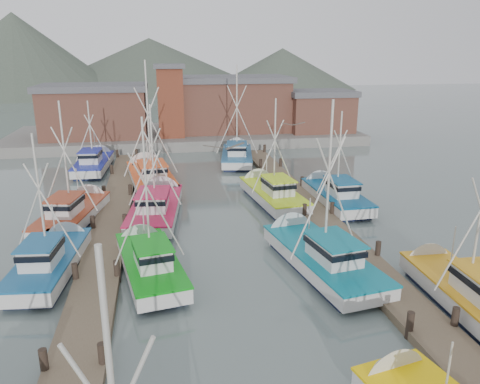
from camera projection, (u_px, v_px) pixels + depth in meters
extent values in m
plane|color=#556662|center=(229.00, 257.00, 26.51)|extent=(260.00, 260.00, 0.00)
cube|color=brown|center=(108.00, 236.00, 29.06)|extent=(2.20, 46.00, 0.40)
cylinder|color=black|center=(45.00, 368.00, 16.56)|extent=(0.30, 0.30, 1.50)
cylinder|color=black|center=(76.00, 277.00, 23.16)|extent=(0.30, 0.30, 1.50)
cylinder|color=black|center=(93.00, 227.00, 29.76)|extent=(0.30, 0.30, 1.50)
cylinder|color=black|center=(104.00, 195.00, 36.36)|extent=(0.30, 0.30, 1.50)
cylinder|color=black|center=(112.00, 173.00, 42.96)|extent=(0.30, 0.30, 1.50)
cylinder|color=black|center=(117.00, 157.00, 49.55)|extent=(0.30, 0.30, 1.50)
cylinder|color=black|center=(103.00, 361.00, 16.90)|extent=(0.30, 0.30, 1.50)
cylinder|color=black|center=(117.00, 274.00, 23.49)|extent=(0.30, 0.30, 1.50)
cylinder|color=black|center=(125.00, 225.00, 30.09)|extent=(0.30, 0.30, 1.50)
cylinder|color=black|center=(131.00, 194.00, 36.69)|extent=(0.30, 0.30, 1.50)
cylinder|color=black|center=(134.00, 172.00, 43.29)|extent=(0.30, 0.30, 1.50)
cylinder|color=black|center=(137.00, 156.00, 49.89)|extent=(0.30, 0.30, 1.50)
cube|color=brown|center=(323.00, 222.00, 31.38)|extent=(2.20, 46.00, 0.40)
cylinder|color=black|center=(409.00, 329.00, 18.89)|extent=(0.30, 0.30, 1.50)
cylinder|color=black|center=(343.00, 257.00, 25.49)|extent=(0.30, 0.30, 1.50)
cylinder|color=black|center=(304.00, 214.00, 32.09)|extent=(0.30, 0.30, 1.50)
cylinder|color=black|center=(279.00, 186.00, 38.68)|extent=(0.30, 0.30, 1.50)
cylinder|color=black|center=(261.00, 167.00, 45.28)|extent=(0.30, 0.30, 1.50)
cylinder|color=black|center=(247.00, 152.00, 51.88)|extent=(0.30, 0.30, 1.50)
cylinder|color=black|center=(454.00, 324.00, 19.22)|extent=(0.30, 0.30, 1.50)
cylinder|color=black|center=(378.00, 254.00, 25.82)|extent=(0.30, 0.30, 1.50)
cylinder|color=black|center=(332.00, 213.00, 32.42)|extent=(0.30, 0.30, 1.50)
cylinder|color=black|center=(302.00, 185.00, 39.02)|extent=(0.30, 0.30, 1.50)
cylinder|color=black|center=(281.00, 166.00, 45.62)|extent=(0.30, 0.30, 1.50)
cylinder|color=black|center=(265.00, 151.00, 52.21)|extent=(0.30, 0.30, 1.50)
cube|color=slate|center=(186.00, 135.00, 61.21)|extent=(44.00, 16.00, 1.20)
cube|color=brown|center=(95.00, 113.00, 56.53)|extent=(12.00, 8.00, 5.50)
cube|color=#515256|center=(93.00, 87.00, 55.63)|extent=(12.72, 8.48, 0.70)
cube|color=brown|center=(231.00, 106.00, 61.14)|extent=(14.00, 9.00, 6.20)
cube|color=#515256|center=(231.00, 79.00, 60.14)|extent=(14.84, 9.54, 0.70)
cube|color=brown|center=(319.00, 114.00, 60.38)|extent=(8.00, 6.00, 4.50)
cube|color=#515256|center=(320.00, 93.00, 59.63)|extent=(8.48, 6.36, 0.70)
cube|color=maroon|center=(170.00, 103.00, 55.77)|extent=(3.00, 3.00, 8.00)
cube|color=#515256|center=(169.00, 67.00, 54.54)|extent=(3.60, 3.60, 0.50)
cone|color=#4A5446|center=(22.00, 93.00, 128.26)|extent=(110.00, 110.00, 42.00)
cone|color=#4A5446|center=(151.00, 88.00, 148.21)|extent=(140.00, 140.00, 30.00)
cone|color=#4A5446|center=(282.00, 88.00, 145.44)|extent=(90.00, 90.00, 24.00)
cone|color=silver|center=(384.00, 372.00, 16.17)|extent=(2.71, 1.60, 2.54)
cylinder|color=#BCB8AC|center=(448.00, 376.00, 13.35)|extent=(0.08, 0.08, 2.26)
cube|color=#101737|center=(151.00, 276.00, 24.15)|extent=(3.39, 7.06, 0.70)
cube|color=silver|center=(150.00, 265.00, 23.96)|extent=(3.86, 8.02, 0.80)
cube|color=#0A9112|center=(150.00, 258.00, 23.85)|extent=(3.94, 8.11, 0.10)
cone|color=silver|center=(139.00, 240.00, 27.45)|extent=(2.56, 1.52, 2.41)
cube|color=silver|center=(152.00, 255.00, 22.86)|extent=(1.95, 2.55, 1.10)
cube|color=black|center=(152.00, 251.00, 22.79)|extent=(2.09, 2.80, 0.28)
cube|color=#0A9112|center=(152.00, 244.00, 22.69)|extent=(2.21, 2.97, 0.07)
cylinder|color=#BCB8AC|center=(146.00, 191.00, 22.66)|extent=(0.13, 0.13, 7.19)
cylinder|color=#BCB8AC|center=(137.00, 209.00, 22.74)|extent=(2.53, 0.54, 5.62)
cylinder|color=#BCB8AC|center=(157.00, 206.00, 23.07)|extent=(2.53, 0.54, 5.62)
cylinder|color=#BCB8AC|center=(144.00, 227.00, 24.74)|extent=(0.07, 0.07, 2.15)
cube|color=#101737|center=(322.00, 270.00, 24.85)|extent=(3.85, 8.30, 0.70)
cube|color=silver|center=(322.00, 259.00, 24.66)|extent=(4.38, 9.43, 0.80)
cube|color=#086E80|center=(323.00, 252.00, 24.55)|extent=(4.48, 9.54, 0.10)
cone|color=silver|center=(286.00, 231.00, 28.80)|extent=(2.98, 1.54, 2.84)
cube|color=silver|center=(334.00, 250.00, 23.40)|extent=(2.25, 2.98, 1.10)
cube|color=black|center=(334.00, 246.00, 23.34)|extent=(2.41, 3.27, 0.28)
cube|color=#086E80|center=(335.00, 239.00, 23.23)|extent=(2.55, 3.47, 0.07)
cylinder|color=#BCB8AC|center=(329.00, 180.00, 23.24)|extent=(0.15, 0.15, 7.91)
cylinder|color=#BCB8AC|center=(317.00, 199.00, 23.32)|extent=(2.80, 0.55, 6.18)
cylinder|color=#BCB8AC|center=(338.00, 197.00, 23.69)|extent=(2.80, 0.55, 6.18)
cylinder|color=#BCB8AC|center=(309.00, 220.00, 25.67)|extent=(0.08, 0.08, 2.53)
cube|color=#101737|center=(51.00, 274.00, 24.35)|extent=(2.86, 6.94, 0.70)
cube|color=silver|center=(50.00, 263.00, 24.17)|extent=(3.25, 7.88, 0.80)
cube|color=#145484|center=(49.00, 256.00, 24.06)|extent=(3.34, 7.97, 0.10)
cone|color=silver|center=(70.00, 237.00, 27.87)|extent=(2.49, 1.34, 2.39)
cube|color=silver|center=(41.00, 253.00, 23.01)|extent=(1.77, 2.45, 1.10)
cube|color=black|center=(41.00, 249.00, 22.95)|extent=(1.89, 2.68, 0.28)
cube|color=#145484|center=(40.00, 242.00, 22.84)|extent=(2.01, 2.85, 0.07)
cylinder|color=#BCB8AC|center=(40.00, 198.00, 22.98)|extent=(0.13, 0.13, 6.39)
cylinder|color=#BCB8AC|center=(31.00, 212.00, 23.16)|extent=(2.28, 0.32, 5.00)
cylinder|color=#BCB8AC|center=(53.00, 212.00, 23.23)|extent=(2.28, 0.32, 5.00)
cylinder|color=#BCB8AC|center=(54.00, 225.00, 25.02)|extent=(0.07, 0.07, 2.30)
cube|color=#101737|center=(464.00, 306.00, 21.34)|extent=(2.41, 6.80, 0.70)
cube|color=silver|center=(466.00, 293.00, 21.15)|extent=(2.74, 7.72, 0.80)
cube|color=orange|center=(467.00, 286.00, 21.04)|extent=(2.82, 7.80, 0.10)
cone|color=silver|center=(422.00, 260.00, 24.82)|extent=(2.45, 1.17, 2.42)
cylinder|color=#BCB8AC|center=(480.00, 218.00, 19.94)|extent=(0.12, 0.12, 6.58)
cylinder|color=#BCB8AC|center=(466.00, 235.00, 20.09)|extent=(2.35, 0.15, 5.15)
cylinder|color=#BCB8AC|center=(453.00, 248.00, 21.99)|extent=(0.07, 0.07, 2.24)
cube|color=#101737|center=(156.00, 218.00, 32.64)|extent=(3.57, 8.32, 0.70)
cube|color=silver|center=(156.00, 209.00, 32.45)|extent=(4.06, 9.45, 0.80)
cube|color=#C01744|center=(156.00, 204.00, 32.34)|extent=(4.16, 9.55, 0.10)
cone|color=silver|center=(163.00, 192.00, 36.87)|extent=(2.97, 1.44, 2.86)
cube|color=silver|center=(153.00, 201.00, 31.12)|extent=(2.17, 2.95, 1.10)
cube|color=black|center=(153.00, 197.00, 31.06)|extent=(2.32, 3.24, 0.28)
cube|color=#C01744|center=(153.00, 192.00, 30.95)|extent=(2.46, 3.43, 0.07)
cylinder|color=#BCB8AC|center=(152.00, 156.00, 31.17)|extent=(0.14, 0.14, 6.80)
cylinder|color=#BCB8AC|center=(144.00, 168.00, 31.37)|extent=(2.43, 0.39, 5.32)
cylinder|color=#BCB8AC|center=(162.00, 167.00, 31.43)|extent=(2.43, 0.39, 5.32)
cylinder|color=#BCB8AC|center=(157.00, 180.00, 33.56)|extent=(0.08, 0.08, 2.56)
cube|color=#101737|center=(273.00, 203.00, 35.87)|extent=(3.25, 7.64, 0.70)
cube|color=silver|center=(273.00, 195.00, 35.68)|extent=(3.69, 8.68, 0.80)
cube|color=#C0EB16|center=(273.00, 190.00, 35.57)|extent=(3.78, 8.77, 0.10)
cone|color=silver|center=(255.00, 182.00, 39.58)|extent=(2.74, 1.40, 2.63)
cube|color=silver|center=(278.00, 186.00, 34.48)|extent=(1.98, 2.71, 1.10)
cube|color=black|center=(278.00, 183.00, 34.41)|extent=(2.12, 2.97, 0.28)
cube|color=#C0EB16|center=(278.00, 178.00, 34.30)|extent=(2.25, 3.15, 0.07)
cylinder|color=#BCB8AC|center=(275.00, 146.00, 34.41)|extent=(0.13, 0.13, 6.86)
cylinder|color=#BCB8AC|center=(268.00, 157.00, 34.50)|extent=(2.45, 0.37, 5.36)
cylinder|color=#BCB8AC|center=(281.00, 156.00, 34.79)|extent=(2.45, 0.37, 5.36)
cylinder|color=#BCB8AC|center=(267.00, 170.00, 36.60)|extent=(0.08, 0.08, 2.35)
cube|color=#101737|center=(73.00, 224.00, 31.48)|extent=(3.74, 7.48, 0.70)
cube|color=silver|center=(72.00, 215.00, 31.29)|extent=(4.25, 8.50, 0.80)
cube|color=maroon|center=(72.00, 209.00, 31.18)|extent=(4.35, 8.60, 0.10)
cone|color=silver|center=(93.00, 198.00, 35.22)|extent=(2.71, 1.60, 2.54)
cube|color=silver|center=(65.00, 206.00, 30.08)|extent=(2.10, 2.72, 1.10)
cube|color=black|center=(65.00, 202.00, 30.01)|extent=(2.26, 2.98, 0.28)
cube|color=maroon|center=(64.00, 197.00, 29.91)|extent=(2.39, 3.16, 0.07)
cylinder|color=#BCB8AC|center=(65.00, 157.00, 29.98)|extent=(0.14, 0.14, 7.16)
cylinder|color=#BCB8AC|center=(58.00, 170.00, 30.24)|extent=(2.52, 0.61, 5.60)
cylinder|color=#BCB8AC|center=(75.00, 170.00, 30.21)|extent=(2.52, 0.61, 5.60)
cylinder|color=#BCB8AC|center=(78.00, 186.00, 32.22)|extent=(0.08, 0.08, 2.44)
cube|color=#101737|center=(335.00, 204.00, 35.46)|extent=(2.53, 7.25, 0.70)
cube|color=silver|center=(336.00, 196.00, 35.27)|extent=(2.88, 8.24, 0.80)
cube|color=navy|center=(336.00, 191.00, 35.16)|extent=(2.96, 8.33, 0.10)
cone|color=silver|center=(317.00, 184.00, 39.15)|extent=(2.61, 1.16, 2.59)
cube|color=silver|center=(342.00, 188.00, 34.07)|extent=(1.72, 2.49, 1.10)
cube|color=black|center=(342.00, 185.00, 34.01)|extent=(1.84, 2.74, 0.28)
cube|color=navy|center=(342.00, 180.00, 33.90)|extent=(1.95, 2.91, 0.07)
cylinder|color=#BCB8AC|center=(339.00, 152.00, 34.13)|extent=(0.12, 0.12, 6.00)
cylinder|color=#BCB8AC|center=(332.00, 162.00, 34.23)|extent=(2.16, 0.14, 4.70)
cylinder|color=#BCB8AC|center=(346.00, 162.00, 34.44)|extent=(2.16, 0.14, 4.70)
cylinder|color=#BCB8AC|center=(330.00, 171.00, 36.19)|extent=(0.07, 0.07, 2.40)
cube|color=#101737|center=(152.00, 185.00, 40.64)|extent=(3.99, 8.99, 0.70)
cube|color=silver|center=(151.00, 178.00, 40.45)|extent=(4.53, 10.22, 0.80)
cube|color=#ED531C|center=(151.00, 173.00, 40.34)|extent=(4.64, 10.33, 0.10)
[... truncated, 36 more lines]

